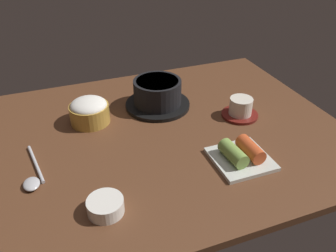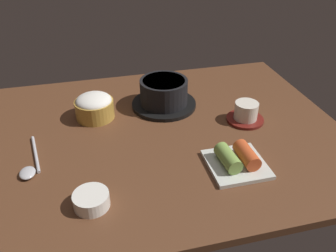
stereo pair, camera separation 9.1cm
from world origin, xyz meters
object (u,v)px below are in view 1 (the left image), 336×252
(kimchi_plate, at_px, (241,155))
(tea_cup_with_saucer, at_px, (240,108))
(stone_pot, at_px, (157,94))
(rice_bowl, at_px, (89,111))
(side_bowl_near, at_px, (105,206))
(spoon, at_px, (33,177))

(kimchi_plate, bearing_deg, tea_cup_with_saucer, 60.31)
(tea_cup_with_saucer, bearing_deg, stone_pot, 146.09)
(stone_pot, height_order, tea_cup_with_saucer, stone_pot)
(rice_bowl, bearing_deg, side_bowl_near, -95.28)
(rice_bowl, bearing_deg, tea_cup_with_saucer, -16.20)
(rice_bowl, distance_m, tea_cup_with_saucer, 0.43)
(tea_cup_with_saucer, bearing_deg, spoon, -172.39)
(rice_bowl, relative_size, kimchi_plate, 0.82)
(side_bowl_near, distance_m, spoon, 0.20)
(kimchi_plate, distance_m, side_bowl_near, 0.34)
(side_bowl_near, height_order, spoon, side_bowl_near)
(spoon, bearing_deg, tea_cup_with_saucer, 7.61)
(spoon, bearing_deg, rice_bowl, 49.99)
(tea_cup_with_saucer, relative_size, kimchi_plate, 0.79)
(stone_pot, xyz_separation_m, tea_cup_with_saucer, (0.20, -0.14, -0.02))
(stone_pot, height_order, rice_bowl, stone_pot)
(rice_bowl, height_order, spoon, rice_bowl)
(stone_pot, relative_size, spoon, 1.12)
(tea_cup_with_saucer, bearing_deg, kimchi_plate, -119.69)
(spoon, bearing_deg, kimchi_plate, -12.84)
(kimchi_plate, bearing_deg, side_bowl_near, -172.13)
(stone_pot, height_order, side_bowl_near, stone_pot)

